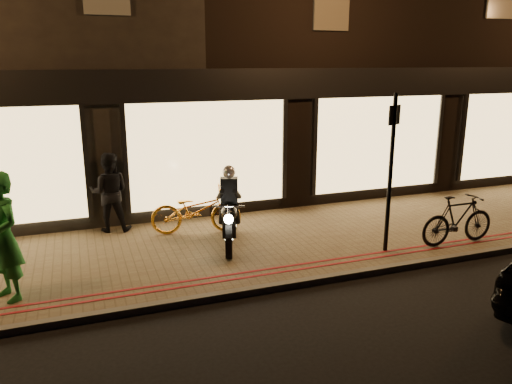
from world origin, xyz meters
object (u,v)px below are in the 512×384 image
sign_post (391,165)px  person_green (3,237)px  bicycle_gold (196,210)px  motorcycle (229,215)px

sign_post → person_green: size_ratio=1.52×
bicycle_gold → person_green: person_green is taller
sign_post → person_green: bearing=177.7°
motorcycle → bicycle_gold: bearing=133.9°
sign_post → person_green: 6.63m
motorcycle → sign_post: 3.22m
motorcycle → sign_post: bearing=-7.9°
motorcycle → person_green: bearing=-146.8°
sign_post → person_green: (-6.59, 0.27, -0.69)m
motorcycle → sign_post: size_ratio=0.63×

